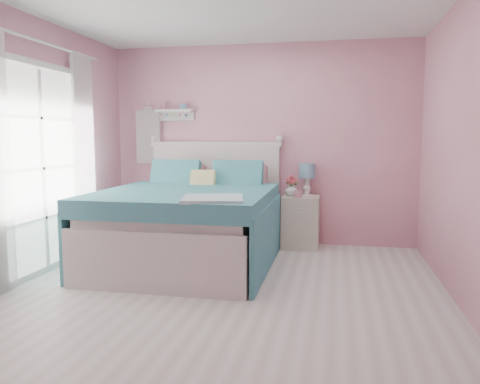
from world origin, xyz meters
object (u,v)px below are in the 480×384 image
(vase, at_px, (291,190))
(teacup, at_px, (297,194))
(bed, at_px, (191,224))
(nightstand, at_px, (301,222))
(table_lamp, at_px, (307,173))

(vase, height_order, teacup, vase)
(teacup, bearing_deg, bed, -145.83)
(nightstand, xyz_separation_m, teacup, (-0.04, -0.14, 0.37))
(teacup, bearing_deg, nightstand, 75.89)
(table_lamp, height_order, vase, table_lamp)
(nightstand, bearing_deg, bed, -142.01)
(vase, bearing_deg, bed, -139.38)
(bed, relative_size, table_lamp, 5.72)
(vase, xyz_separation_m, teacup, (0.08, -0.13, -0.04))
(nightstand, relative_size, teacup, 6.25)
(bed, relative_size, nightstand, 3.49)
(nightstand, height_order, table_lamp, table_lamp)
(bed, height_order, table_lamp, bed)
(bed, bearing_deg, teacup, 33.73)
(bed, xyz_separation_m, vase, (1.04, 0.89, 0.31))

